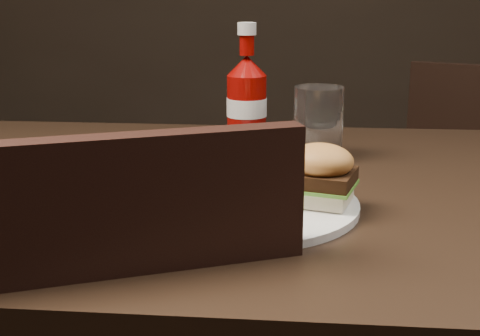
# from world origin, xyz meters

# --- Properties ---
(dining_table) EXTENTS (1.20, 0.80, 0.04)m
(dining_table) POSITION_xyz_m (0.00, 0.00, 0.73)
(dining_table) COLOR black
(dining_table) RESTS_ON ground
(plate) EXTENTS (0.30, 0.30, 0.01)m
(plate) POSITION_xyz_m (-0.05, -0.11, 0.76)
(plate) COLOR white
(plate) RESTS_ON dining_table
(sandwich_half_a) EXTENTS (0.08, 0.08, 0.02)m
(sandwich_half_a) POSITION_xyz_m (-0.03, -0.09, 0.77)
(sandwich_half_a) COLOR beige
(sandwich_half_a) RESTS_ON plate
(sandwich_half_b) EXTENTS (0.09, 0.09, 0.02)m
(sandwich_half_b) POSITION_xyz_m (0.05, -0.11, 0.77)
(sandwich_half_b) COLOR #F2E5BF
(sandwich_half_b) RESTS_ON plate
(fries_pile) EXTENTS (0.12, 0.12, 0.04)m
(fries_pile) POSITION_xyz_m (-0.11, -0.10, 0.78)
(fries_pile) COLOR #BC2805
(fries_pile) RESTS_ON plate
(ketchup_bottle) EXTENTS (0.09, 0.09, 0.13)m
(ketchup_bottle) POSITION_xyz_m (-0.06, 0.20, 0.81)
(ketchup_bottle) COLOR #7D0704
(ketchup_bottle) RESTS_ON dining_table
(tumbler) EXTENTS (0.10, 0.10, 0.12)m
(tumbler) POSITION_xyz_m (0.06, 0.15, 0.81)
(tumbler) COLOR white
(tumbler) RESTS_ON dining_table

